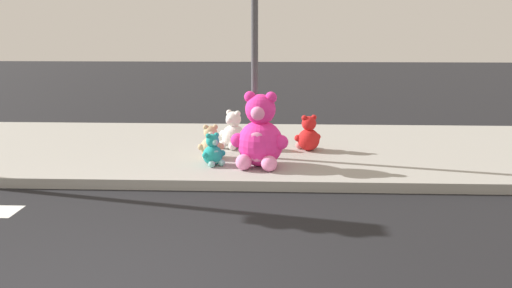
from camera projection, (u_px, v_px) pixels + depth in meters
sidewalk at (202, 150)px, 9.60m from camera, size 28.00×4.40×0.15m
sign_pole at (255, 53)px, 8.39m from camera, size 0.56×0.11×3.20m
plush_pink_large at (260, 137)px, 8.09m from camera, size 0.88×0.80×1.16m
plush_tan at (211, 145)px, 8.65m from camera, size 0.42×0.39×0.56m
plush_red at (308, 136)px, 9.19m from camera, size 0.46×0.45×0.63m
plush_white at (233, 133)px, 9.36m from camera, size 0.47×0.49×0.67m
plush_teal at (213, 152)px, 8.21m from camera, size 0.35×0.37×0.51m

